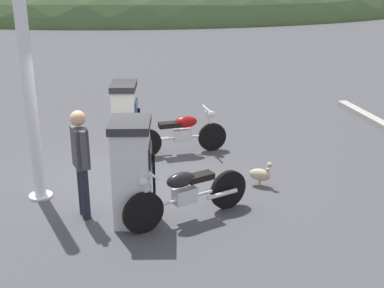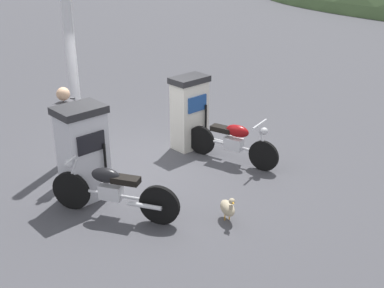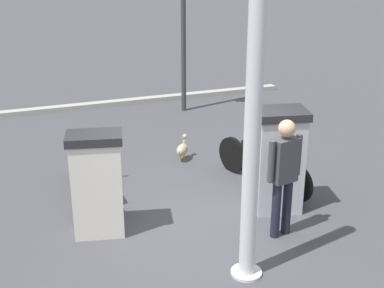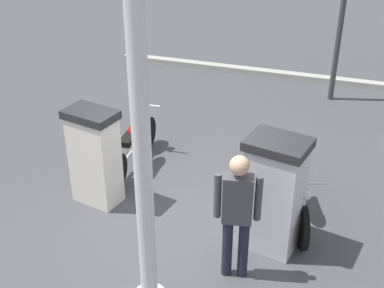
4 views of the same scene
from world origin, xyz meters
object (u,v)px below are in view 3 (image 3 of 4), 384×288
object	(u,v)px
motorcycle_far_pump	(93,173)
attendant_person	(284,171)
fuel_pump_near	(278,160)
canopy_support_pole	(252,138)
fuel_pump_far	(97,184)
wandering_duck	(182,149)
motorcycle_near_pump	(264,161)

from	to	relation	value
motorcycle_far_pump	attendant_person	distance (m)	3.15
fuel_pump_near	canopy_support_pole	world-z (taller)	canopy_support_pole
fuel_pump_far	attendant_person	bearing A→B (deg)	-106.90
attendant_person	wandering_duck	size ratio (longest dim) A/B	3.64
motorcycle_near_pump	canopy_support_pole	distance (m)	2.98
wandering_duck	motorcycle_far_pump	bearing A→B (deg)	123.04
attendant_person	canopy_support_pole	bearing A→B (deg)	133.67
fuel_pump_near	wandering_duck	distance (m)	2.55
fuel_pump_far	wandering_duck	bearing A→B (deg)	-38.57
motorcycle_near_pump	attendant_person	world-z (taller)	attendant_person
attendant_person	wandering_duck	world-z (taller)	attendant_person
wandering_duck	attendant_person	bearing A→B (deg)	-167.88
fuel_pump_near	attendant_person	world-z (taller)	attendant_person
fuel_pump_far	wandering_duck	world-z (taller)	fuel_pump_far
motorcycle_near_pump	wandering_duck	xyz separation A→B (m)	(1.50, 1.05, -0.23)
motorcycle_far_pump	canopy_support_pole	world-z (taller)	canopy_support_pole
fuel_pump_near	fuel_pump_far	size ratio (longest dim) A/B	1.07
fuel_pump_near	fuel_pump_far	world-z (taller)	fuel_pump_near
motorcycle_near_pump	fuel_pump_near	bearing A→B (deg)	171.08
fuel_pump_near	fuel_pump_far	xyz separation A→B (m)	(0.00, 2.76, -0.05)
wandering_duck	motorcycle_near_pump	bearing A→B (deg)	-145.02
fuel_pump_near	fuel_pump_far	distance (m)	2.76
motorcycle_near_pump	canopy_support_pole	bearing A→B (deg)	152.80
motorcycle_near_pump	motorcycle_far_pump	xyz separation A→B (m)	(0.33, 2.84, -0.01)
wandering_duck	canopy_support_pole	xyz separation A→B (m)	(-3.84, 0.16, 1.62)
fuel_pump_near	motorcycle_far_pump	size ratio (longest dim) A/B	0.83
fuel_pump_far	motorcycle_near_pump	size ratio (longest dim) A/B	0.75
fuel_pump_near	motorcycle_near_pump	xyz separation A→B (m)	(0.81, -0.13, -0.37)
motorcycle_far_pump	attendant_person	bearing A→B (deg)	-127.62
attendant_person	motorcycle_far_pump	bearing A→B (deg)	52.38
motorcycle_near_pump	wandering_duck	bearing A→B (deg)	34.98
fuel_pump_far	canopy_support_pole	distance (m)	2.52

